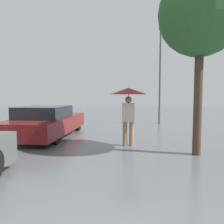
{
  "coord_description": "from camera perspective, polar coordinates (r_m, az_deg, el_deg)",
  "views": [
    {
      "loc": [
        0.12,
        -0.76,
        1.55
      ],
      "look_at": [
        -0.56,
        5.81,
        1.03
      ],
      "focal_mm": 35.0,
      "sensor_mm": 36.0,
      "label": 1
    }
  ],
  "objects": [
    {
      "name": "pedestrian",
      "position": [
        6.57,
        4.32,
        3.66
      ],
      "size": [
        1.12,
        1.12,
        1.76
      ],
      "color": "#9E7051",
      "rests_on": "ground_plane"
    },
    {
      "name": "tree",
      "position": [
        6.3,
        22.13,
        22.39
      ],
      "size": [
        2.09,
        2.09,
        4.59
      ],
      "color": "#473323",
      "rests_on": "ground_plane"
    },
    {
      "name": "parked_car_farthest",
      "position": [
        8.58,
        -16.78,
        -2.47
      ],
      "size": [
        1.85,
        4.36,
        1.14
      ],
      "color": "maroon",
      "rests_on": "ground_plane"
    },
    {
      "name": "street_lamp",
      "position": [
        12.08,
        12.49,
        12.39
      ],
      "size": [
        0.28,
        0.28,
        5.21
      ],
      "color": "#515456",
      "rests_on": "ground_plane"
    }
  ]
}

